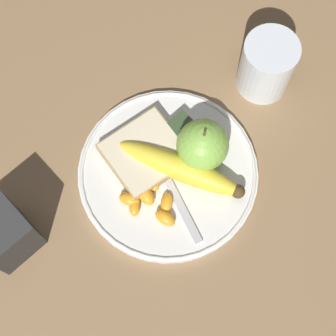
# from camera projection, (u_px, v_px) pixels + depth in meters

# --- Properties ---
(ground_plane) EXTENTS (3.00, 3.00, 0.00)m
(ground_plane) POSITION_uv_depth(u_px,v_px,m) (168.00, 175.00, 0.85)
(ground_plane) COLOR olive
(plate) EXTENTS (0.27, 0.27, 0.01)m
(plate) POSITION_uv_depth(u_px,v_px,m) (168.00, 173.00, 0.84)
(plate) COLOR silver
(plate) RESTS_ON ground_plane
(juice_glass) EXTENTS (0.08, 0.08, 0.10)m
(juice_glass) POSITION_uv_depth(u_px,v_px,m) (266.00, 67.00, 0.85)
(juice_glass) COLOR silver
(juice_glass) RESTS_ON ground_plane
(apple) EXTENTS (0.08, 0.08, 0.09)m
(apple) POSITION_uv_depth(u_px,v_px,m) (203.00, 145.00, 0.81)
(apple) COLOR #84BC47
(apple) RESTS_ON plate
(banana) EXTENTS (0.11, 0.19, 0.04)m
(banana) POSITION_uv_depth(u_px,v_px,m) (181.00, 169.00, 0.82)
(banana) COLOR yellow
(banana) RESTS_ON plate
(bread_slice) EXTENTS (0.12, 0.12, 0.02)m
(bread_slice) POSITION_uv_depth(u_px,v_px,m) (145.00, 153.00, 0.83)
(bread_slice) COLOR tan
(bread_slice) RESTS_ON plate
(fork) EXTENTS (0.07, 0.18, 0.00)m
(fork) POSITION_uv_depth(u_px,v_px,m) (167.00, 179.00, 0.83)
(fork) COLOR #B2B2B7
(fork) RESTS_ON plate
(jam_packet) EXTENTS (0.04, 0.03, 0.02)m
(jam_packet) POSITION_uv_depth(u_px,v_px,m) (180.00, 127.00, 0.85)
(jam_packet) COLOR silver
(jam_packet) RESTS_ON plate
(orange_segment_0) EXTENTS (0.02, 0.04, 0.02)m
(orange_segment_0) POSITION_uv_depth(u_px,v_px,m) (165.00, 218.00, 0.80)
(orange_segment_0) COLOR orange
(orange_segment_0) RESTS_ON plate
(orange_segment_1) EXTENTS (0.03, 0.04, 0.02)m
(orange_segment_1) POSITION_uv_depth(u_px,v_px,m) (129.00, 199.00, 0.81)
(orange_segment_1) COLOR orange
(orange_segment_1) RESTS_ON plate
(orange_segment_2) EXTENTS (0.03, 0.03, 0.01)m
(orange_segment_2) POSITION_uv_depth(u_px,v_px,m) (134.00, 207.00, 0.81)
(orange_segment_2) COLOR orange
(orange_segment_2) RESTS_ON plate
(orange_segment_3) EXTENTS (0.03, 0.04, 0.02)m
(orange_segment_3) POSITION_uv_depth(u_px,v_px,m) (146.00, 195.00, 0.81)
(orange_segment_3) COLOR orange
(orange_segment_3) RESTS_ON plate
(orange_segment_4) EXTENTS (0.03, 0.03, 0.01)m
(orange_segment_4) POSITION_uv_depth(u_px,v_px,m) (155.00, 184.00, 0.82)
(orange_segment_4) COLOR orange
(orange_segment_4) RESTS_ON plate
(orange_segment_5) EXTENTS (0.03, 0.03, 0.02)m
(orange_segment_5) POSITION_uv_depth(u_px,v_px,m) (167.00, 202.00, 0.81)
(orange_segment_5) COLOR orange
(orange_segment_5) RESTS_ON plate
(condiment_caddy) EXTENTS (0.07, 0.07, 0.09)m
(condiment_caddy) POSITION_uv_depth(u_px,v_px,m) (5.00, 234.00, 0.77)
(condiment_caddy) COLOR #2D2D2D
(condiment_caddy) RESTS_ON ground_plane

